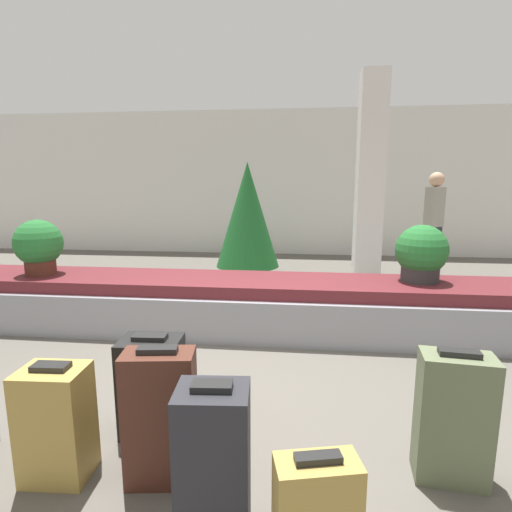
{
  "coord_description": "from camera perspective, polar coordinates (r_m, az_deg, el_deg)",
  "views": [
    {
      "loc": [
        0.47,
        -2.8,
        1.58
      ],
      "look_at": [
        0.0,
        1.37,
        0.82
      ],
      "focal_mm": 28.0,
      "sensor_mm": 36.0,
      "label": 1
    }
  ],
  "objects": [
    {
      "name": "ground_plane",
      "position": [
        3.25,
        -2.84,
        -18.87
      ],
      "size": [
        18.0,
        18.0,
        0.0
      ],
      "primitive_type": "plane",
      "color": "#59544C"
    },
    {
      "name": "back_wall",
      "position": [
        9.12,
        3.52,
        10.32
      ],
      "size": [
        18.0,
        0.06,
        3.2
      ],
      "color": "silver",
      "rests_on": "ground_plane"
    },
    {
      "name": "carousel",
      "position": [
        4.39,
        -0.0,
        -7.04
      ],
      "size": [
        7.34,
        0.98,
        0.57
      ],
      "color": "gray",
      "rests_on": "ground_plane"
    },
    {
      "name": "pillar",
      "position": [
        6.34,
        15.94,
        10.02
      ],
      "size": [
        0.39,
        0.39,
        3.2
      ],
      "color": "silver",
      "rests_on": "ground_plane"
    },
    {
      "name": "suitcase_0",
      "position": [
        2.56,
        -26.65,
        -20.54
      ],
      "size": [
        0.35,
        0.28,
        0.65
      ],
      "rotation": [
        0.0,
        0.0,
        0.05
      ],
      "color": "#A3843D",
      "rests_on": "ground_plane"
    },
    {
      "name": "suitcase_2",
      "position": [
        2.0,
        -6.09,
        -27.33
      ],
      "size": [
        0.34,
        0.28,
        0.74
      ],
      "rotation": [
        0.0,
        0.0,
        0.08
      ],
      "color": "#232328",
      "rests_on": "ground_plane"
    },
    {
      "name": "suitcase_3",
      "position": [
        2.51,
        26.35,
        -20.01
      ],
      "size": [
        0.39,
        0.25,
        0.74
      ],
      "rotation": [
        0.0,
        0.0,
        -0.11
      ],
      "color": "#5B6647",
      "rests_on": "ground_plane"
    },
    {
      "name": "suitcase_4",
      "position": [
        2.75,
        -14.6,
        -17.47
      ],
      "size": [
        0.39,
        0.29,
        0.66
      ],
      "rotation": [
        0.0,
        0.0,
        0.05
      ],
      "color": "black",
      "rests_on": "ground_plane"
    },
    {
      "name": "suitcase_5",
      "position": [
        2.32,
        -13.48,
        -21.49
      ],
      "size": [
        0.39,
        0.25,
        0.76
      ],
      "rotation": [
        0.0,
        0.0,
        0.13
      ],
      "color": "#472319",
      "rests_on": "ground_plane"
    },
    {
      "name": "potted_plant_0",
      "position": [
        5.09,
        -28.63,
        1.27
      ],
      "size": [
        0.52,
        0.52,
        0.62
      ],
      "color": "#4C2319",
      "rests_on": "carousel"
    },
    {
      "name": "potted_plant_1",
      "position": [
        4.5,
        22.55,
        0.32
      ],
      "size": [
        0.53,
        0.53,
        0.6
      ],
      "color": "#2D2D2D",
      "rests_on": "carousel"
    },
    {
      "name": "traveler_0",
      "position": [
        7.54,
        24.08,
        5.53
      ],
      "size": [
        0.36,
        0.34,
        1.78
      ],
      "rotation": [
        0.0,
        0.0,
        -2.5
      ],
      "color": "#282833",
      "rests_on": "ground_plane"
    },
    {
      "name": "decorated_tree",
      "position": [
        6.81,
        -1.22,
        5.86
      ],
      "size": [
        1.08,
        1.08,
        1.95
      ],
      "color": "#4C331E",
      "rests_on": "ground_plane"
    }
  ]
}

